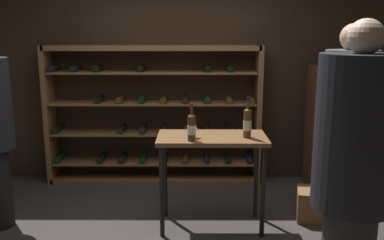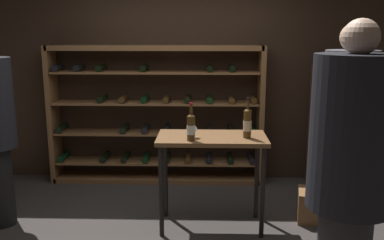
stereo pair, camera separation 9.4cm
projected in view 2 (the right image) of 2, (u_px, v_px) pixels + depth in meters
name	position (u px, v px, depth m)	size (l,w,h in m)	color
ground_plane	(171.00, 238.00, 3.85)	(9.48, 9.48, 0.00)	#383330
back_wall	(181.00, 75.00, 5.27)	(5.59, 0.10, 2.69)	#332319
wine_rack	(158.00, 116.00, 5.18)	(2.66, 0.32, 1.72)	brown
tasting_table	(212.00, 149.00, 3.93)	(1.03, 0.53, 0.92)	brown
person_host_in_suit	(346.00, 132.00, 3.38)	(0.42, 0.42, 1.95)	black
person_bystander_dark_jacket	(350.00, 170.00, 2.46)	(0.50, 0.50, 1.96)	#2E2E2E
wine_crate	(322.00, 206.00, 4.19)	(0.48, 0.34, 0.31)	brown
display_cabinet	(330.00, 128.00, 5.00)	(0.44, 0.36, 1.49)	#4C2D1E
wine_bottle_green_slim	(191.00, 127.00, 3.72)	(0.08, 0.08, 0.35)	#4C3314
wine_bottle_amber_reserve	(247.00, 123.00, 3.82)	(0.08, 0.08, 0.38)	#4C3314
wine_glass_stemmed_left	(193.00, 127.00, 3.83)	(0.09, 0.09, 0.15)	silver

